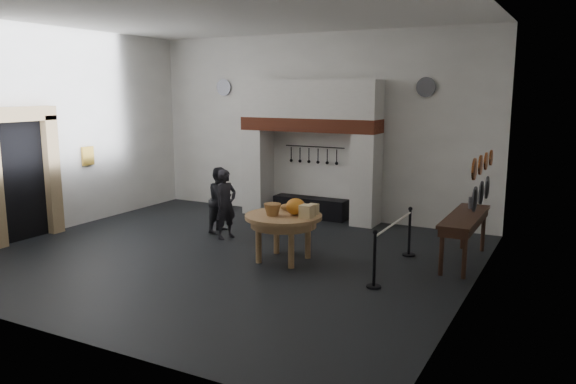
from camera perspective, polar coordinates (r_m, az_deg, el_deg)
The scene contains 38 objects.
floor at distance 10.93m, azimuth -6.25°, elevation -6.43°, with size 9.00×8.00×0.02m, color black.
ceiling at distance 10.55m, azimuth -6.76°, elevation 17.67°, with size 9.00×8.00×0.02m, color silver.
wall_back at distance 13.98m, azimuth 2.86°, elevation 6.68°, with size 9.00×0.02×4.50m, color white.
wall_front at distance 7.57m, azimuth -23.86°, elevation 2.67°, with size 9.00×0.02×4.50m, color white.
wall_left at distance 13.56m, azimuth -22.47°, elevation 5.80°, with size 0.02×8.00×4.50m, color white.
wall_right at distance 8.79m, azimuth 18.56°, elevation 3.97°, with size 0.02×8.00×4.50m, color white.
chimney_pier_left at distance 14.48m, azimuth -3.06°, elevation 2.14°, with size 0.55×0.70×2.15m, color silver.
chimney_pier_right at distance 13.22m, azimuth 7.96°, elevation 1.26°, with size 0.55×0.70×2.15m, color silver.
hearth_brick_band at distance 13.66m, azimuth 2.24°, elevation 6.86°, with size 3.50×0.72×0.32m, color #9E442B.
chimney_hood at distance 13.63m, azimuth 2.25°, elevation 9.42°, with size 3.50×0.70×0.90m, color silver.
iron_range at distance 14.00m, azimuth 2.30°, elevation -1.57°, with size 1.90×0.45×0.50m, color black.
utensil_rail at distance 13.95m, azimuth 2.70°, elevation 4.62°, with size 0.02×0.02×1.60m, color black.
door_recess at distance 13.03m, azimuth -25.45°, elevation 0.99°, with size 0.04×1.10×2.50m, color black.
door_jamb_far at distance 13.38m, azimuth -22.85°, elevation 1.62°, with size 0.22×0.30×2.60m, color tan.
door_lintel at distance 12.83m, azimuth -25.70°, elevation 7.14°, with size 0.22×1.70×0.30m, color tan.
wall_plaque at distance 14.10m, azimuth -19.67°, elevation 3.47°, with size 0.05×0.34×0.44m, color gold.
work_table at distance 10.35m, azimuth -0.46°, elevation -2.51°, with size 1.43×1.43×0.07m, color tan.
pumpkin at distance 10.31m, azimuth 0.78°, elevation -1.48°, with size 0.36×0.36×0.31m, color orange.
cheese_block_big at distance 10.05m, azimuth 1.91°, elevation -2.00°, with size 0.22×0.22×0.24m, color #E7C98A.
cheese_block_small at distance 10.33m, azimuth 2.55°, elevation -1.78°, with size 0.18×0.18×0.20m, color #D6BB80.
wicker_basket at distance 10.26m, azimuth -1.60°, elevation -1.79°, with size 0.32×0.32×0.22m, color #9D5C39.
bread_loaf at distance 10.68m, azimuth -0.04°, elevation -1.56°, with size 0.31×0.18×0.13m, color olive.
visitor_near at distance 12.01m, azimuth -6.34°, elevation -1.23°, with size 0.54×0.36×1.49m, color #222127.
visitor_far at distance 12.56m, azimuth -6.82°, elevation -0.79°, with size 0.71×0.55×1.46m, color black.
side_table at distance 10.73m, azimuth 17.55°, elevation -2.37°, with size 0.55×2.20×0.06m, color #3C2215.
pewter_jug at distance 11.28m, azimuth 18.16°, elevation -1.07°, with size 0.12×0.12×0.22m, color #4D4D52.
copper_pan_a at distance 9.03m, azimuth 18.41°, elevation 2.22°, with size 0.34×0.34×0.03m, color #C6662D.
copper_pan_b at distance 9.57m, azimuth 18.97°, elevation 2.62°, with size 0.32×0.32×0.03m, color #C6662D.
copper_pan_c at distance 10.11m, azimuth 19.48°, elevation 2.97°, with size 0.30×0.30×0.03m, color #C6662D.
copper_pan_d at distance 10.65m, azimuth 19.93°, elevation 3.30°, with size 0.28×0.28×0.03m, color #C6662D.
pewter_plate_left at distance 9.30m, azimuth 18.45°, elevation -0.68°, with size 0.40×0.40×0.03m, color #4C4C51.
pewter_plate_mid at distance 9.89m, azimuth 19.04°, elevation -0.09°, with size 0.40×0.40×0.03m, color #4C4C51.
pewter_plate_right at distance 10.47m, azimuth 19.56°, elevation 0.44°, with size 0.40×0.40×0.03m, color #4C4C51.
pewter_plate_back_left at distance 15.26m, azimuth -6.55°, elevation 10.51°, with size 0.44×0.44×0.03m, color #4C4C51.
pewter_plate_back_right at distance 12.99m, azimuth 13.84°, elevation 10.31°, with size 0.44×0.44×0.03m, color #4C4C51.
barrier_post_near at distance 9.14m, azimuth 8.77°, elevation -6.91°, with size 0.05×0.05×0.90m, color black.
barrier_post_far at distance 10.99m, azimuth 12.24°, elevation -4.08°, with size 0.05×0.05×0.90m, color black.
barrier_rope at distance 9.96m, azimuth 10.74°, elevation -3.15°, with size 0.04×0.04×2.00m, color white.
Camera 1 is at (5.92, -8.63, 3.15)m, focal length 35.00 mm.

